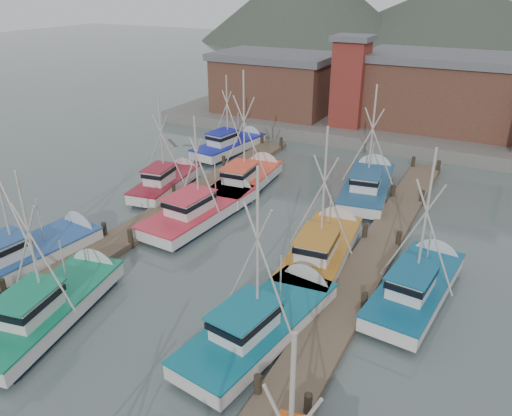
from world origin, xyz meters
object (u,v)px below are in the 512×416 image
at_px(boat_8, 206,208).
at_px(lookout_tower, 350,81).
at_px(boat_12, 248,179).
at_px(boat_4, 56,303).

bearing_deg(boat_8, lookout_tower, 88.61).
distance_m(lookout_tower, boat_8, 23.05).
height_order(boat_8, boat_12, boat_12).
distance_m(boat_8, boat_12, 5.94).
relative_size(lookout_tower, boat_12, 0.88).
bearing_deg(boat_12, lookout_tower, 77.72).
xyz_separation_m(boat_4, boat_12, (0.43, 18.23, 0.01)).
bearing_deg(lookout_tower, boat_12, -98.12).
relative_size(boat_4, boat_8, 0.94).
xyz_separation_m(boat_4, boat_8, (0.47, 12.29, -0.00)).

